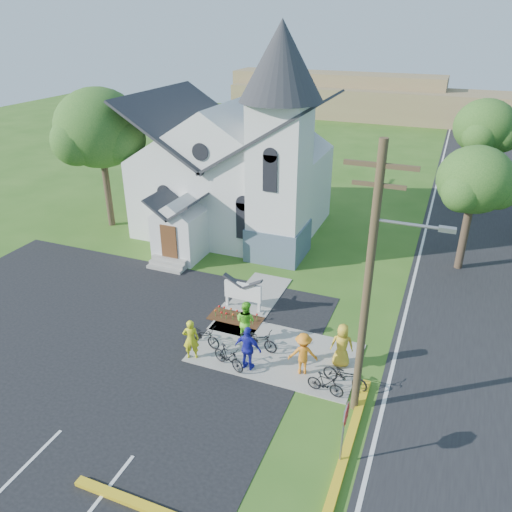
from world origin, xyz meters
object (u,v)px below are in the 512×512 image
at_px(bike_0, 203,335).
at_px(cyclist_3, 303,354).
at_px(bike_1, 228,357).
at_px(cyclist_2, 248,348).
at_px(stop_sign, 345,422).
at_px(church_sign, 243,292).
at_px(cyclist_1, 246,321).
at_px(bike_4, 345,375).
at_px(bike_3, 325,384).
at_px(cyclist_0, 191,339).
at_px(bike_2, 258,339).
at_px(cyclist_4, 342,345).
at_px(utility_pole, 370,280).

bearing_deg(bike_0, cyclist_3, -80.61).
relative_size(bike_1, cyclist_2, 0.85).
xyz_separation_m(stop_sign, bike_1, (-5.42, 3.06, -1.23)).
relative_size(church_sign, cyclist_1, 1.13).
xyz_separation_m(stop_sign, bike_4, (-0.73, 3.71, -1.24)).
height_order(cyclist_2, bike_3, cyclist_2).
height_order(stop_sign, cyclist_0, stop_sign).
height_order(stop_sign, bike_2, stop_sign).
relative_size(stop_sign, bike_2, 1.36).
bearing_deg(cyclist_2, cyclist_1, -60.46).
xyz_separation_m(cyclist_2, cyclist_4, (3.46, 1.65, -0.02)).
bearing_deg(bike_0, bike_1, -108.66).
xyz_separation_m(cyclist_0, bike_0, (0.00, 1.00, -0.43)).
height_order(bike_0, cyclist_4, cyclist_4).
bearing_deg(bike_0, cyclist_4, -69.74).
distance_m(cyclist_0, bike_4, 6.45).
distance_m(stop_sign, cyclist_0, 7.81).
relative_size(utility_pole, stop_sign, 4.03).
xyz_separation_m(church_sign, bike_3, (5.30, -4.40, -0.53)).
distance_m(utility_pole, cyclist_4, 5.05).
bearing_deg(bike_0, cyclist_0, -168.00).
xyz_separation_m(bike_2, cyclist_4, (3.57, 0.25, 0.48)).
xyz_separation_m(church_sign, utility_pole, (6.56, -4.70, 4.38)).
relative_size(stop_sign, bike_1, 1.49).
xyz_separation_m(utility_pole, stop_sign, (0.07, -2.70, -3.62)).
xyz_separation_m(cyclist_0, cyclist_1, (1.63, 2.02, 0.06)).
xyz_separation_m(bike_1, cyclist_3, (2.91, 0.81, 0.42)).
bearing_deg(utility_pole, bike_4, 123.39).
bearing_deg(stop_sign, cyclist_1, 137.23).
distance_m(stop_sign, cyclist_3, 4.68).
distance_m(church_sign, bike_0, 3.40).
distance_m(bike_1, cyclist_3, 3.05).
relative_size(bike_1, bike_2, 0.91).
xyz_separation_m(cyclist_2, bike_3, (3.31, -0.29, -0.54)).
relative_size(stop_sign, cyclist_1, 1.27).
distance_m(cyclist_3, bike_4, 1.83).
relative_size(cyclist_0, cyclist_2, 0.93).
distance_m(cyclist_2, bike_4, 3.96).
bearing_deg(church_sign, bike_1, -74.35).
distance_m(cyclist_2, cyclist_4, 3.83).
xyz_separation_m(utility_pole, cyclist_4, (-1.11, 2.24, -4.39)).
distance_m(cyclist_0, bike_0, 1.09).
bearing_deg(cyclist_4, cyclist_3, 26.53).
relative_size(bike_1, bike_4, 0.89).
distance_m(cyclist_0, cyclist_2, 2.50).
xyz_separation_m(cyclist_0, bike_4, (6.40, 0.63, -0.43)).
height_order(bike_1, bike_4, bike_1).
distance_m(cyclist_0, cyclist_3, 4.70).
relative_size(utility_pole, bike_0, 5.36).
distance_m(church_sign, bike_1, 4.54).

